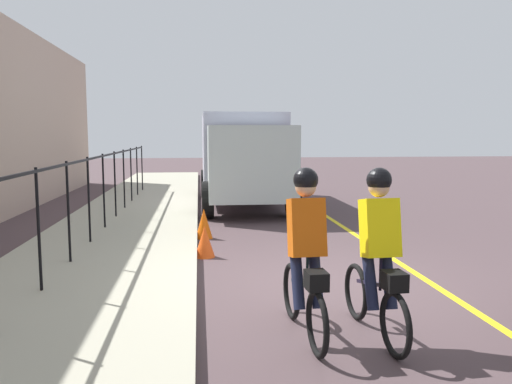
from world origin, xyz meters
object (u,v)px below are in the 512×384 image
(cyclist_lead, at_px, (306,255))
(cyclist_follow, at_px, (378,255))
(traffic_cone_near, at_px, (205,242))
(box_truck_background, at_px, (243,154))
(traffic_cone_far, at_px, (204,224))

(cyclist_lead, xyz_separation_m, cyclist_follow, (-0.11, -0.75, 0.00))
(cyclist_follow, bearing_deg, traffic_cone_near, 21.26)
(traffic_cone_near, bearing_deg, box_truck_background, -10.58)
(box_truck_background, bearing_deg, traffic_cone_far, -13.79)
(traffic_cone_near, distance_m, traffic_cone_far, 1.63)
(cyclist_lead, distance_m, box_truck_background, 10.47)
(traffic_cone_near, height_order, traffic_cone_far, traffic_cone_far)
(box_truck_background, xyz_separation_m, traffic_cone_far, (-5.07, 1.25, -1.24))
(cyclist_lead, distance_m, traffic_cone_near, 3.93)
(cyclist_follow, xyz_separation_m, traffic_cone_near, (3.85, 1.76, -0.63))
(traffic_cone_near, bearing_deg, traffic_cone_far, -0.11)
(cyclist_lead, relative_size, box_truck_background, 0.27)
(cyclist_lead, relative_size, traffic_cone_far, 2.93)
(traffic_cone_near, relative_size, traffic_cone_far, 0.89)
(box_truck_background, xyz_separation_m, traffic_cone_near, (-6.70, 1.25, -1.27))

